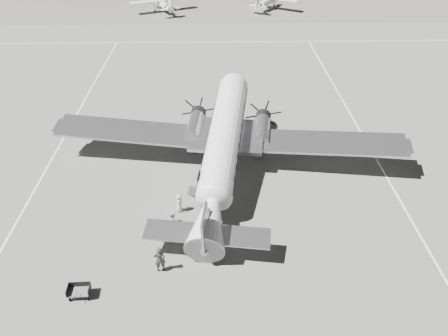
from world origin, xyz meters
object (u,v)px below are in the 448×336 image
baggage_cart_near (171,231)px  baggage_cart_far (79,291)px  dc3_airliner (223,147)px  ramp_agent (174,220)px  ground_crew (160,259)px  light_plane_left (162,5)px  passenger (179,203)px  light_plane_right (268,3)px

baggage_cart_near → baggage_cart_far: 7.49m
dc3_airliner → ramp_agent: size_ratio=21.41×
ground_crew → ramp_agent: bearing=-112.4°
baggage_cart_far → ramp_agent: bearing=46.7°
light_plane_left → passenger: light_plane_left is taller
ramp_agent → passenger: bearing=-5.5°
ground_crew → ramp_agent: (0.60, 4.19, -0.29)m
light_plane_right → passenger: size_ratio=7.62×
light_plane_right → baggage_cart_far: size_ratio=8.08×
baggage_cart_far → baggage_cart_near: bearing=42.7°
light_plane_right → baggage_cart_far: bearing=-73.7°
light_plane_right → ramp_agent: 63.91m
ground_crew → ramp_agent: 4.25m
light_plane_left → light_plane_right: light_plane_left is taller
passenger → light_plane_left: bearing=13.6°
light_plane_right → baggage_cart_near: size_ratio=6.55×
dc3_airliner → light_plane_left: dc3_airliner is taller
ramp_agent → light_plane_left: bearing=8.8°
baggage_cart_far → passenger: 9.97m
dc3_airliner → ramp_agent: bearing=-111.9°
light_plane_left → baggage_cart_far: bearing=-114.2°
ramp_agent → dc3_airliner: bearing=-27.5°
baggage_cart_near → passenger: passenger is taller
ramp_agent → ground_crew: bearing=174.5°
baggage_cart_near → ramp_agent: (0.13, 0.94, 0.23)m
baggage_cart_far → ground_crew: 5.29m
dc3_airliner → light_plane_left: size_ratio=2.66×
dc3_airliner → baggage_cart_far: dc3_airliner is taller
light_plane_right → ramp_agent: bearing=-70.5°
light_plane_left → ground_crew: 65.38m
baggage_cart_far → passenger: (5.72, 8.16, 0.36)m
ground_crew → light_plane_left: bearing=-99.0°
ramp_agent → baggage_cart_near: bearing=174.5°
dc3_airliner → baggage_cart_far: bearing=-117.7°
dc3_airliner → passenger: bearing=-119.1°
passenger → light_plane_right: bearing=-5.4°
light_plane_left → ground_crew: light_plane_left is taller
light_plane_right → ground_crew: (-14.18, -66.64, -0.19)m
light_plane_right → baggage_cart_near: 64.86m
light_plane_left → ramp_agent: size_ratio=8.03×
baggage_cart_near → ground_crew: 3.33m
baggage_cart_far → ground_crew: size_ratio=0.71×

